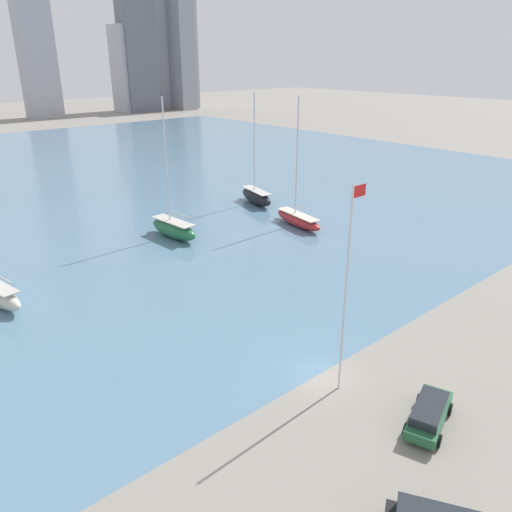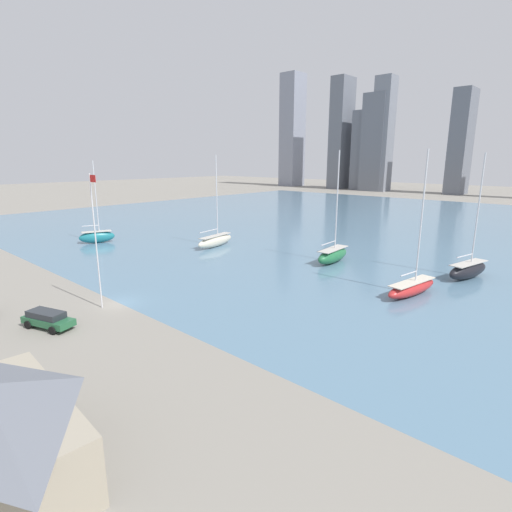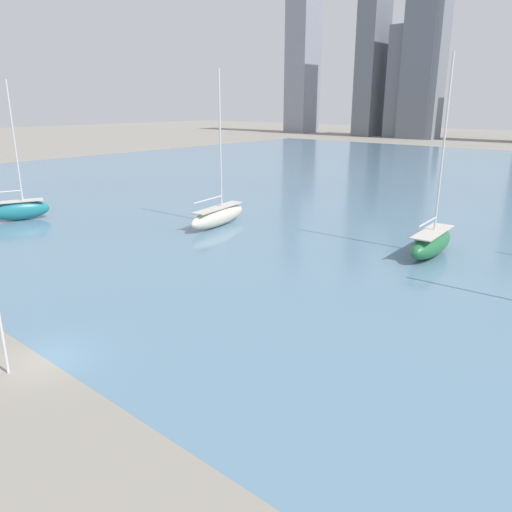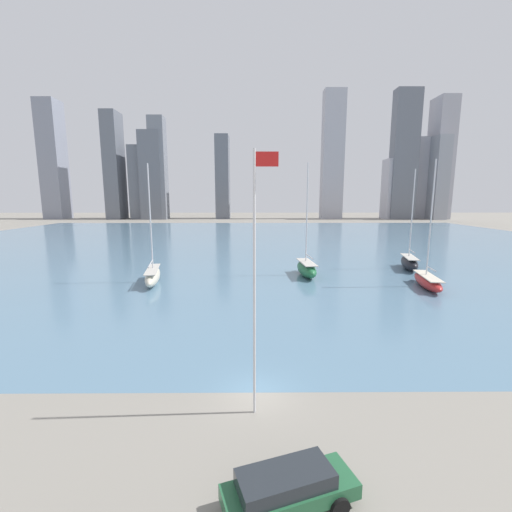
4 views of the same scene
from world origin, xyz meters
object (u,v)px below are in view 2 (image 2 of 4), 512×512
object	(u,v)px
sailboat_green	(333,255)
sailboat_cream	(215,240)
parked_wagon_green	(48,319)
flag_pole	(96,238)
sailboat_red	(412,287)
sailboat_black	(468,269)
sailboat_teal	(97,236)

from	to	relation	value
sailboat_green	sailboat_cream	bearing A→B (deg)	-173.02
sailboat_green	parked_wagon_green	distance (m)	39.26
parked_wagon_green	sailboat_cream	bearing A→B (deg)	-174.95
flag_pole	sailboat_red	xyz separation A→B (m)	(22.54, 26.02, -6.50)
sailboat_cream	parked_wagon_green	distance (m)	37.54
sailboat_cream	sailboat_black	world-z (taller)	sailboat_black
sailboat_cream	parked_wagon_green	bearing A→B (deg)	-76.79
flag_pole	sailboat_green	world-z (taller)	sailboat_green
sailboat_cream	sailboat_red	bearing A→B (deg)	-14.31
sailboat_black	sailboat_teal	bearing A→B (deg)	-146.58
sailboat_cream	flag_pole	bearing A→B (deg)	-74.52
sailboat_teal	parked_wagon_green	world-z (taller)	sailboat_teal
parked_wagon_green	sailboat_black	bearing A→B (deg)	132.39
sailboat_teal	flag_pole	bearing A→B (deg)	-4.81
flag_pole	parked_wagon_green	xyz separation A→B (m)	(1.20, -5.89, -6.58)
flag_pole	sailboat_teal	world-z (taller)	sailboat_teal
sailboat_red	sailboat_green	bearing A→B (deg)	164.46
sailboat_green	sailboat_black	xyz separation A→B (m)	(17.55, 4.79, -0.02)
sailboat_teal	sailboat_red	bearing A→B (deg)	31.42
sailboat_green	parked_wagon_green	bearing A→B (deg)	-103.96
sailboat_green	sailboat_red	xyz separation A→B (m)	(14.71, -6.79, -0.24)
flag_pole	parked_wagon_green	bearing A→B (deg)	-78.45
sailboat_green	sailboat_black	size ratio (longest dim) A/B	1.03
sailboat_green	sailboat_cream	xyz separation A→B (m)	(-21.65, -4.30, -0.05)
flag_pole	sailboat_red	size ratio (longest dim) A/B	0.85
sailboat_cream	sailboat_teal	xyz separation A→B (m)	(-18.95, -12.64, 0.09)
sailboat_cream	sailboat_teal	bearing A→B (deg)	-156.69
sailboat_cream	sailboat_red	xyz separation A→B (m)	(36.36, -2.49, -0.18)
sailboat_green	sailboat_teal	distance (m)	43.99
sailboat_red	sailboat_teal	world-z (taller)	sailboat_red
sailboat_cream	sailboat_black	distance (m)	40.24
flag_pole	sailboat_cream	xyz separation A→B (m)	(-13.82, 28.51, -6.31)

